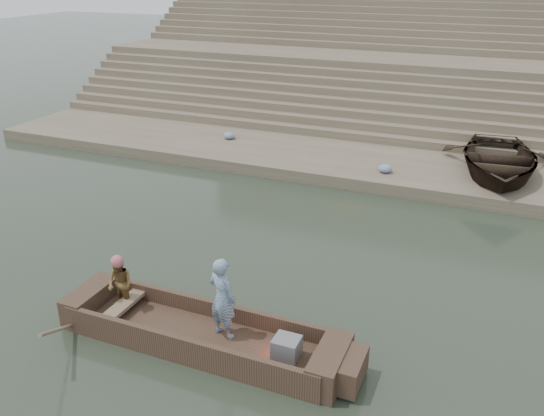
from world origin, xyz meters
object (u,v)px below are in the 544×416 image
Objects in this scene: television at (286,348)px; beached_rowboat at (498,159)px; main_rowboat at (201,339)px; standing_man at (223,298)px; rowing_man at (120,284)px.

television is 11.32m from beached_rowboat.
beached_rowboat is (4.73, 10.90, 0.79)m from main_rowboat.
standing_man is at bearing -117.58° from beached_rowboat.
rowing_man is (-2.29, -0.02, -0.24)m from standing_man.
beached_rowboat is at bearing 66.56° from main_rowboat.
main_rowboat is 10.87× the size of television.
main_rowboat is at bearing 180.00° from television.
beached_rowboat reaches higher than television.
television is (3.60, -0.14, -0.37)m from rowing_man.
standing_man is at bearing 12.88° from rowing_man.
beached_rowboat is at bearing 74.67° from television.
standing_man is at bearing 21.16° from main_rowboat.
beached_rowboat is (6.59, 10.76, 0.11)m from rowing_man.
standing_man is (0.42, 0.16, 0.92)m from main_rowboat.
main_rowboat is 3.08× the size of standing_man.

